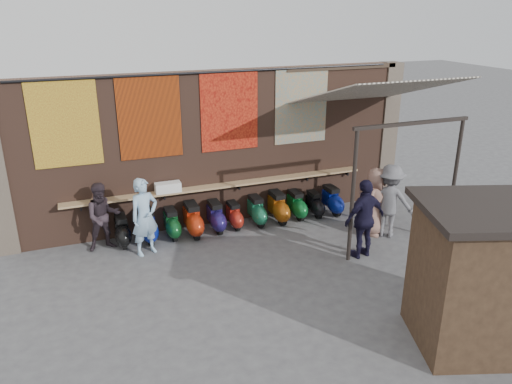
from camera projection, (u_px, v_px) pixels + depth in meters
ground at (254, 264)px, 11.31m from camera, size 70.00×70.00×0.00m
brick_wall at (217, 149)px, 12.97m from camera, size 10.00×0.40×4.00m
pier_right at (385, 132)px, 14.72m from camera, size 0.50×0.50×4.00m
eating_counter at (222, 186)px, 12.96m from camera, size 8.00×0.32×0.05m
shelf_box at (168, 187)px, 12.41m from camera, size 0.63×0.27×0.24m
tapestry_redgold at (65, 124)px, 11.21m from camera, size 1.50×0.02×2.00m
tapestry_sun at (150, 117)px, 11.85m from camera, size 1.50×0.02×2.00m
tapestry_orange at (230, 111)px, 12.52m from camera, size 1.50×0.02×2.00m
tapestry_multi at (301, 106)px, 13.20m from camera, size 1.50×0.02×2.00m
hang_rail at (217, 72)px, 12.07m from camera, size 9.50×0.06×0.06m
scooter_stool_0 at (122, 231)px, 12.07m from camera, size 0.35×0.78×0.74m
scooter_stool_1 at (148, 226)px, 12.27m from camera, size 0.39×0.87×0.83m
scooter_stool_2 at (172, 224)px, 12.48m from camera, size 0.35×0.77×0.74m
scooter_stool_3 at (193, 220)px, 12.58m from camera, size 0.39×0.88×0.83m
scooter_stool_4 at (216, 217)px, 12.84m from camera, size 0.37×0.81×0.77m
scooter_stool_5 at (234, 216)px, 13.04m from camera, size 0.32×0.71×0.68m
scooter_stool_6 at (257, 211)px, 13.24m from camera, size 0.36×0.79×0.75m
scooter_stool_7 at (278, 207)px, 13.39m from camera, size 0.39×0.86×0.82m
scooter_stool_8 at (296, 205)px, 13.64m from camera, size 0.35×0.78×0.74m
scooter_stool_9 at (314, 204)px, 13.79m from camera, size 0.32×0.71×0.67m
scooter_stool_10 at (332, 200)px, 13.94m from camera, size 0.36×0.80×0.76m
diner_left at (145, 217)px, 11.48m from camera, size 0.79×0.65×1.85m
diner_right at (103, 217)px, 11.73m from camera, size 0.86×0.70×1.66m
shopper_navy at (364, 219)px, 11.34m from camera, size 1.16×0.63×1.88m
shopper_grey at (389, 201)px, 12.38m from camera, size 1.37×1.32×1.88m
shopper_tan at (375, 201)px, 12.51m from camera, size 1.02×0.96×1.76m
market_stall at (490, 280)px, 8.29m from camera, size 2.66×2.31×2.42m
stall_roof at (503, 209)px, 7.84m from camera, size 2.99×2.64×0.12m
stall_sign at (471, 228)px, 8.91m from camera, size 1.15×0.43×0.50m
stall_shelf at (464, 271)px, 9.22m from camera, size 1.79×0.70×0.06m
awning_canvas at (376, 91)px, 12.03m from camera, size 3.20×3.28×0.97m
awning_ledger at (343, 67)px, 13.28m from camera, size 3.30×0.08×0.12m
awning_header at (413, 123)px, 10.89m from camera, size 3.00×0.08×0.08m
awning_post_left at (353, 197)px, 10.95m from camera, size 0.09×0.09×3.10m
awning_post_right at (454, 182)px, 11.90m from camera, size 0.09×0.09×3.10m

